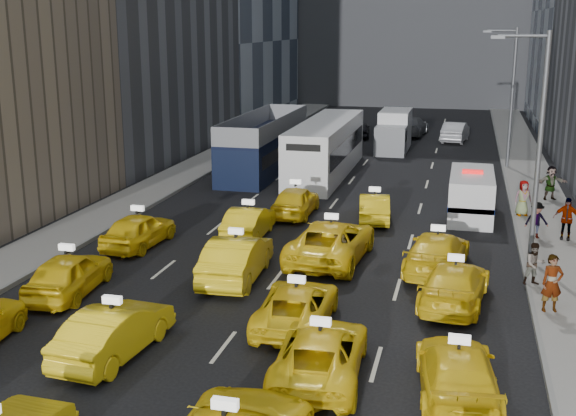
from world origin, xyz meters
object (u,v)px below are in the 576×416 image
at_px(box_truck, 394,131).
at_px(pedestrian_0, 552,283).
at_px(city_bus, 326,148).
at_px(double_decker, 265,144).
at_px(nypd_van, 471,196).

bearing_deg(box_truck, pedestrian_0, -72.14).
distance_m(city_bus, box_truck, 10.57).
bearing_deg(box_truck, city_bus, -104.81).
relative_size(double_decker, pedestrian_0, 6.51).
bearing_deg(nypd_van, city_bus, 130.04).
distance_m(double_decker, box_truck, 12.23).
xyz_separation_m(nypd_van, pedestrian_0, (2.55, -12.21, 0.05)).
bearing_deg(pedestrian_0, city_bus, 103.92).
xyz_separation_m(nypd_van, city_bus, (-8.86, 8.30, 0.62)).
bearing_deg(double_decker, box_truck, 58.62).
bearing_deg(city_bus, double_decker, 171.49).
relative_size(nypd_van, city_bus, 0.43).
height_order(nypd_van, box_truck, box_truck).
bearing_deg(city_bus, nypd_van, -48.18).
relative_size(nypd_van, double_decker, 0.45).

